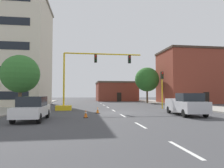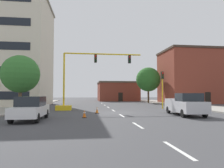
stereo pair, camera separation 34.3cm
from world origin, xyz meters
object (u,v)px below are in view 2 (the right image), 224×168
object	(u,v)px
sedan_white_near_left	(31,108)
traffic_cone_roadside_b	(84,114)
traffic_cone_roadside_a	(97,110)
traffic_signal_gantry	(76,91)
tree_right_far	(148,79)
tree_left_near	(21,74)
traffic_light_pole_right	(162,81)
pickup_truck_silver	(185,104)

from	to	relation	value
sedan_white_near_left	traffic_cone_roadside_b	world-z (taller)	sedan_white_near_left
traffic_cone_roadside_a	traffic_signal_gantry	bearing A→B (deg)	118.46
traffic_cone_roadside_b	tree_right_far	bearing A→B (deg)	61.60
tree_left_near	tree_right_far	world-z (taller)	tree_right_far
tree_left_near	traffic_cone_roadside_a	world-z (taller)	tree_left_near
tree_left_near	sedan_white_near_left	size ratio (longest dim) A/B	1.34
tree_left_near	sedan_white_near_left	xyz separation A→B (m)	(2.95, -7.23, -3.15)
traffic_signal_gantry	traffic_cone_roadside_b	world-z (taller)	traffic_signal_gantry
traffic_cone_roadside_a	traffic_cone_roadside_b	size ratio (longest dim) A/B	1.02
tree_left_near	traffic_cone_roadside_b	bearing A→B (deg)	-41.69
traffic_light_pole_right	tree_left_near	bearing A→B (deg)	-171.65
sedan_white_near_left	traffic_cone_roadside_a	bearing A→B (deg)	42.44
tree_right_far	sedan_white_near_left	size ratio (longest dim) A/B	1.62
traffic_cone_roadside_b	traffic_signal_gantry	bearing A→B (deg)	97.94
traffic_cone_roadside_a	tree_left_near	bearing A→B (deg)	162.37
traffic_light_pole_right	sedan_white_near_left	world-z (taller)	traffic_light_pole_right
traffic_light_pole_right	traffic_cone_roadside_b	bearing A→B (deg)	-139.34
pickup_truck_silver	sedan_white_near_left	bearing A→B (deg)	-171.90
tree_right_far	traffic_signal_gantry	bearing A→B (deg)	-131.00
traffic_cone_roadside_b	tree_left_near	bearing A→B (deg)	138.31
traffic_cone_roadside_a	traffic_cone_roadside_b	bearing A→B (deg)	-109.03
traffic_light_pole_right	pickup_truck_silver	bearing A→B (deg)	-97.00
traffic_cone_roadside_a	traffic_cone_roadside_b	world-z (taller)	traffic_cone_roadside_a
traffic_light_pole_right	traffic_cone_roadside_a	bearing A→B (deg)	-150.10
traffic_light_pole_right	sedan_white_near_left	bearing A→B (deg)	-145.00
sedan_white_near_left	traffic_cone_roadside_b	bearing A→B (deg)	16.34
traffic_signal_gantry	pickup_truck_silver	xyz separation A→B (m)	(10.08, -7.08, -1.34)
tree_right_far	traffic_light_pole_right	bearing A→B (deg)	-100.88
sedan_white_near_left	tree_left_near	bearing A→B (deg)	112.17
tree_right_far	traffic_cone_roadside_a	bearing A→B (deg)	-119.88
traffic_signal_gantry	pickup_truck_silver	size ratio (longest dim) A/B	1.84
traffic_light_pole_right	pickup_truck_silver	world-z (taller)	traffic_light_pole_right
tree_right_far	traffic_cone_roadside_a	xyz separation A→B (m)	(-11.69, -20.34, -4.53)
traffic_cone_roadside_a	traffic_cone_roadside_b	xyz separation A→B (m)	(-1.22, -3.53, -0.01)
pickup_truck_silver	traffic_cone_roadside_a	size ratio (longest dim) A/B	8.59
traffic_light_pole_right	pickup_truck_silver	size ratio (longest dim) A/B	0.87
tree_right_far	pickup_truck_silver	distance (m)	23.82
traffic_signal_gantry	sedan_white_near_left	xyz separation A→B (m)	(-2.81, -8.92, -1.42)
traffic_light_pole_right	tree_left_near	world-z (taller)	tree_left_near
traffic_cone_roadside_a	tree_right_far	bearing A→B (deg)	60.12
pickup_truck_silver	traffic_cone_roadside_b	distance (m)	9.04
tree_left_near	traffic_light_pole_right	bearing A→B (deg)	8.35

